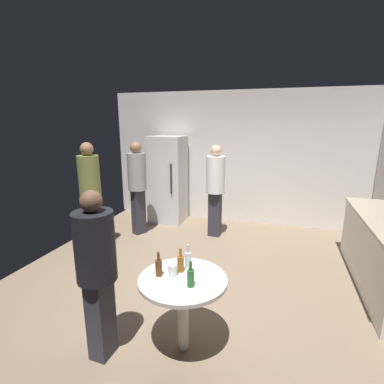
{
  "coord_description": "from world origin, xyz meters",
  "views": [
    {
      "loc": [
        0.93,
        -3.38,
        2.1
      ],
      "look_at": [
        -0.28,
        0.52,
        1.1
      ],
      "focal_mm": 27.13,
      "sensor_mm": 36.0,
      "label": 1
    }
  ],
  "objects_px": {
    "foreground_table": "(183,288)",
    "person_in_gray_shirt": "(137,181)",
    "beer_bottle_green": "(191,277)",
    "plastic_cup_white": "(173,270)",
    "person_in_white_shirt": "(215,184)",
    "beer_bottle_clear": "(188,259)",
    "person_in_black_shirt": "(97,264)",
    "beer_bottle_brown": "(159,267)",
    "refrigerator": "(168,179)",
    "beer_bottle_amber": "(181,263)",
    "person_in_olive_shirt": "(90,188)"
  },
  "relations": [
    {
      "from": "beer_bottle_amber",
      "to": "beer_bottle_green",
      "type": "height_order",
      "value": "same"
    },
    {
      "from": "person_in_olive_shirt",
      "to": "person_in_black_shirt",
      "type": "distance_m",
      "value": 2.49
    },
    {
      "from": "beer_bottle_green",
      "to": "person_in_black_shirt",
      "type": "bearing_deg",
      "value": -166.78
    },
    {
      "from": "person_in_black_shirt",
      "to": "person_in_gray_shirt",
      "type": "bearing_deg",
      "value": 114.0
    },
    {
      "from": "plastic_cup_white",
      "to": "person_in_white_shirt",
      "type": "bearing_deg",
      "value": 94.95
    },
    {
      "from": "foreground_table",
      "to": "person_in_black_shirt",
      "type": "height_order",
      "value": "person_in_black_shirt"
    },
    {
      "from": "beer_bottle_amber",
      "to": "beer_bottle_brown",
      "type": "bearing_deg",
      "value": -141.66
    },
    {
      "from": "beer_bottle_clear",
      "to": "person_in_gray_shirt",
      "type": "height_order",
      "value": "person_in_gray_shirt"
    },
    {
      "from": "beer_bottle_amber",
      "to": "person_in_black_shirt",
      "type": "distance_m",
      "value": 0.74
    },
    {
      "from": "beer_bottle_amber",
      "to": "person_in_gray_shirt",
      "type": "distance_m",
      "value": 2.95
    },
    {
      "from": "refrigerator",
      "to": "person_in_black_shirt",
      "type": "xyz_separation_m",
      "value": [
        0.81,
        -3.66,
        0.01
      ]
    },
    {
      "from": "person_in_olive_shirt",
      "to": "person_in_black_shirt",
      "type": "height_order",
      "value": "person_in_olive_shirt"
    },
    {
      "from": "person_in_white_shirt",
      "to": "person_in_olive_shirt",
      "type": "relative_size",
      "value": 0.95
    },
    {
      "from": "beer_bottle_green",
      "to": "beer_bottle_clear",
      "type": "height_order",
      "value": "same"
    },
    {
      "from": "refrigerator",
      "to": "beer_bottle_brown",
      "type": "height_order",
      "value": "refrigerator"
    },
    {
      "from": "person_in_gray_shirt",
      "to": "beer_bottle_amber",
      "type": "bearing_deg",
      "value": -24.93
    },
    {
      "from": "foreground_table",
      "to": "person_in_white_shirt",
      "type": "bearing_deg",
      "value": 96.93
    },
    {
      "from": "beer_bottle_clear",
      "to": "person_in_white_shirt",
      "type": "bearing_deg",
      "value": 97.07
    },
    {
      "from": "refrigerator",
      "to": "beer_bottle_brown",
      "type": "distance_m",
      "value": 3.63
    },
    {
      "from": "refrigerator",
      "to": "beer_bottle_clear",
      "type": "height_order",
      "value": "refrigerator"
    },
    {
      "from": "person_in_olive_shirt",
      "to": "person_in_gray_shirt",
      "type": "bearing_deg",
      "value": 94.16
    },
    {
      "from": "beer_bottle_amber",
      "to": "beer_bottle_clear",
      "type": "relative_size",
      "value": 1.0
    },
    {
      "from": "beer_bottle_brown",
      "to": "person_in_gray_shirt",
      "type": "distance_m",
      "value": 2.96
    },
    {
      "from": "plastic_cup_white",
      "to": "person_in_olive_shirt",
      "type": "distance_m",
      "value": 2.68
    },
    {
      "from": "person_in_gray_shirt",
      "to": "person_in_black_shirt",
      "type": "relative_size",
      "value": 1.11
    },
    {
      "from": "foreground_table",
      "to": "beer_bottle_green",
      "type": "bearing_deg",
      "value": -44.27
    },
    {
      "from": "foreground_table",
      "to": "person_in_white_shirt",
      "type": "height_order",
      "value": "person_in_white_shirt"
    },
    {
      "from": "refrigerator",
      "to": "person_in_black_shirt",
      "type": "height_order",
      "value": "refrigerator"
    },
    {
      "from": "person_in_gray_shirt",
      "to": "beer_bottle_clear",
      "type": "bearing_deg",
      "value": -23.17
    },
    {
      "from": "foreground_table",
      "to": "person_in_gray_shirt",
      "type": "height_order",
      "value": "person_in_gray_shirt"
    },
    {
      "from": "beer_bottle_amber",
      "to": "beer_bottle_clear",
      "type": "xyz_separation_m",
      "value": [
        0.04,
        0.1,
        0.0
      ]
    },
    {
      "from": "foreground_table",
      "to": "beer_bottle_clear",
      "type": "height_order",
      "value": "beer_bottle_clear"
    },
    {
      "from": "foreground_table",
      "to": "beer_bottle_clear",
      "type": "relative_size",
      "value": 3.48
    },
    {
      "from": "beer_bottle_clear",
      "to": "person_in_black_shirt",
      "type": "xyz_separation_m",
      "value": [
        -0.66,
        -0.49,
        0.09
      ]
    },
    {
      "from": "beer_bottle_amber",
      "to": "person_in_olive_shirt",
      "type": "bearing_deg",
      "value": 143.15
    },
    {
      "from": "beer_bottle_brown",
      "to": "person_in_black_shirt",
      "type": "xyz_separation_m",
      "value": [
        -0.46,
        -0.27,
        0.09
      ]
    },
    {
      "from": "beer_bottle_brown",
      "to": "beer_bottle_clear",
      "type": "relative_size",
      "value": 1.0
    },
    {
      "from": "person_in_gray_shirt",
      "to": "person_in_olive_shirt",
      "type": "bearing_deg",
      "value": -87.6
    },
    {
      "from": "beer_bottle_green",
      "to": "refrigerator",
      "type": "bearing_deg",
      "value": 114.7
    },
    {
      "from": "person_in_gray_shirt",
      "to": "foreground_table",
      "type": "bearing_deg",
      "value": -25.2
    },
    {
      "from": "beer_bottle_green",
      "to": "person_in_white_shirt",
      "type": "xyz_separation_m",
      "value": [
        -0.45,
        2.93,
        0.17
      ]
    },
    {
      "from": "beer_bottle_clear",
      "to": "person_in_white_shirt",
      "type": "height_order",
      "value": "person_in_white_shirt"
    },
    {
      "from": "refrigerator",
      "to": "person_in_olive_shirt",
      "type": "bearing_deg",
      "value": -112.04
    },
    {
      "from": "beer_bottle_green",
      "to": "person_in_gray_shirt",
      "type": "height_order",
      "value": "person_in_gray_shirt"
    },
    {
      "from": "refrigerator",
      "to": "person_in_black_shirt",
      "type": "bearing_deg",
      "value": -77.47
    },
    {
      "from": "refrigerator",
      "to": "beer_bottle_brown",
      "type": "bearing_deg",
      "value": -69.47
    },
    {
      "from": "plastic_cup_white",
      "to": "person_in_white_shirt",
      "type": "xyz_separation_m",
      "value": [
        -0.24,
        2.81,
        0.2
      ]
    },
    {
      "from": "beer_bottle_green",
      "to": "person_in_gray_shirt",
      "type": "bearing_deg",
      "value": 125.41
    },
    {
      "from": "refrigerator",
      "to": "beer_bottle_green",
      "type": "height_order",
      "value": "refrigerator"
    },
    {
      "from": "person_in_gray_shirt",
      "to": "person_in_black_shirt",
      "type": "bearing_deg",
      "value": -39.15
    }
  ]
}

